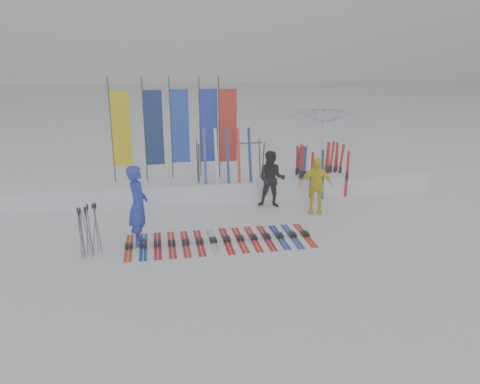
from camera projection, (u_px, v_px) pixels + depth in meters
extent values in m
plane|color=white|center=(244.00, 253.00, 10.92)|extent=(120.00, 120.00, 0.00)
cube|color=white|center=(217.00, 187.00, 15.16)|extent=(14.00, 1.60, 0.60)
imported|color=#2030BE|center=(138.00, 205.00, 11.16)|extent=(0.50, 0.73, 1.97)
imported|color=black|center=(272.00, 179.00, 13.92)|extent=(1.00, 0.89, 1.71)
imported|color=yellow|center=(316.00, 185.00, 13.41)|extent=(1.04, 0.68, 1.65)
imported|color=white|center=(324.00, 142.00, 17.01)|extent=(3.62, 3.66, 2.68)
cube|color=red|center=(129.00, 247.00, 11.18)|extent=(0.17, 1.63, 0.07)
cube|color=navy|center=(143.00, 246.00, 11.24)|extent=(0.17, 1.65, 0.07)
cube|color=#AE0D1B|center=(158.00, 245.00, 11.30)|extent=(0.17, 1.67, 0.07)
cube|color=#B6200E|center=(172.00, 244.00, 11.36)|extent=(0.17, 1.66, 0.07)
cube|color=red|center=(186.00, 243.00, 11.41)|extent=(0.17, 1.65, 0.07)
cube|color=#B7140E|center=(199.00, 242.00, 11.47)|extent=(0.17, 1.65, 0.07)
cube|color=#BABDC2|center=(213.00, 241.00, 11.53)|extent=(0.17, 1.62, 0.07)
cube|color=red|center=(227.00, 240.00, 11.59)|extent=(0.17, 1.70, 0.07)
cube|color=#B71D0E|center=(240.00, 239.00, 11.65)|extent=(0.17, 1.65, 0.07)
cube|color=red|center=(253.00, 238.00, 11.70)|extent=(0.17, 1.68, 0.07)
cube|color=red|center=(266.00, 237.00, 11.76)|extent=(0.17, 1.66, 0.07)
cube|color=#162797|center=(279.00, 236.00, 11.82)|extent=(0.17, 1.61, 0.07)
cube|color=navy|center=(292.00, 235.00, 11.88)|extent=(0.17, 1.64, 0.07)
cube|color=red|center=(305.00, 234.00, 11.94)|extent=(0.17, 1.62, 0.07)
cylinder|color=#595B60|center=(90.00, 228.00, 10.76)|extent=(0.07, 0.02, 1.21)
cylinder|color=#595B60|center=(97.00, 227.00, 10.83)|extent=(0.13, 0.12, 1.20)
cylinder|color=#595B60|center=(89.00, 231.00, 10.58)|extent=(0.13, 0.12, 1.20)
cylinder|color=#595B60|center=(81.00, 234.00, 10.47)|extent=(0.06, 0.03, 1.15)
cylinder|color=#595B60|center=(82.00, 232.00, 10.61)|extent=(0.07, 0.11, 1.16)
cylinder|color=#595B60|center=(82.00, 232.00, 10.57)|extent=(0.04, 0.15, 1.19)
cylinder|color=#595B60|center=(87.00, 234.00, 10.44)|extent=(0.15, 0.09, 1.19)
cylinder|color=#595B60|center=(80.00, 233.00, 10.44)|extent=(0.03, 0.07, 1.24)
cylinder|color=#595B60|center=(94.00, 228.00, 10.78)|extent=(0.16, 0.13, 1.21)
cylinder|color=#595B60|center=(87.00, 231.00, 10.59)|extent=(0.11, 0.15, 1.20)
cylinder|color=#595B60|center=(96.00, 228.00, 10.79)|extent=(0.04, 0.08, 1.21)
cylinder|color=#383A3F|center=(112.00, 131.00, 14.15)|extent=(0.04, 0.04, 3.20)
cube|color=yellow|center=(121.00, 129.00, 14.19)|extent=(0.55, 0.03, 2.30)
cylinder|color=#383A3F|center=(145.00, 130.00, 14.33)|extent=(0.04, 0.04, 3.20)
cube|color=navy|center=(154.00, 128.00, 14.36)|extent=(0.55, 0.03, 2.30)
cylinder|color=#383A3F|center=(171.00, 128.00, 14.64)|extent=(0.04, 0.04, 3.20)
cube|color=blue|center=(180.00, 126.00, 14.67)|extent=(0.55, 0.03, 2.30)
cylinder|color=#383A3F|center=(200.00, 128.00, 14.77)|extent=(0.04, 0.04, 3.20)
cube|color=#1831B7|center=(209.00, 126.00, 14.81)|extent=(0.55, 0.03, 2.30)
cylinder|color=#383A3F|center=(219.00, 128.00, 14.76)|extent=(0.04, 0.04, 3.20)
cube|color=red|center=(228.00, 126.00, 14.80)|extent=(0.55, 0.03, 2.30)
cylinder|color=#383A3F|center=(199.00, 164.00, 14.17)|extent=(0.04, 0.30, 1.23)
cylinder|color=#383A3F|center=(197.00, 161.00, 14.64)|extent=(0.04, 0.30, 1.23)
cylinder|color=#383A3F|center=(263.00, 162.00, 14.52)|extent=(0.04, 0.30, 1.23)
cylinder|color=#383A3F|center=(260.00, 158.00, 14.99)|extent=(0.04, 0.30, 1.23)
cylinder|color=#383A3F|center=(230.00, 144.00, 14.42)|extent=(2.00, 0.04, 0.04)
cube|color=red|center=(297.00, 169.00, 15.39)|extent=(0.09, 0.04, 1.58)
cube|color=red|center=(335.00, 168.00, 15.75)|extent=(0.09, 0.03, 1.48)
cube|color=red|center=(301.00, 172.00, 14.83)|extent=(0.09, 0.03, 1.70)
cube|color=red|center=(340.00, 167.00, 15.61)|extent=(0.09, 0.04, 1.59)
cube|color=navy|center=(322.00, 175.00, 14.70)|extent=(0.09, 0.04, 1.57)
cube|color=navy|center=(304.00, 172.00, 14.89)|extent=(0.09, 0.04, 1.65)
cube|color=silver|center=(306.00, 172.00, 14.97)|extent=(0.09, 0.04, 1.60)
cube|color=red|center=(302.00, 169.00, 15.34)|extent=(0.09, 0.04, 1.63)
cube|color=red|center=(331.00, 166.00, 15.62)|extent=(0.09, 0.04, 1.68)
cube|color=red|center=(326.00, 166.00, 15.73)|extent=(0.09, 0.03, 1.63)
cube|color=red|center=(312.00, 175.00, 14.73)|extent=(0.09, 0.04, 1.52)
cube|color=red|center=(304.00, 170.00, 15.16)|extent=(0.09, 0.03, 1.61)
cube|color=red|center=(347.00, 174.00, 14.96)|extent=(0.09, 0.03, 1.49)
cube|color=red|center=(328.00, 167.00, 15.57)|extent=(0.09, 0.03, 1.61)
cube|color=red|center=(336.00, 165.00, 15.82)|extent=(0.09, 0.04, 1.62)
cube|color=navy|center=(299.00, 169.00, 15.65)|extent=(0.09, 0.04, 1.45)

